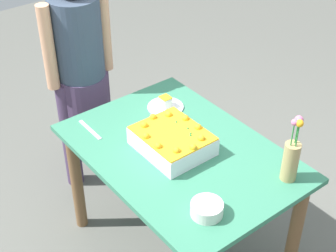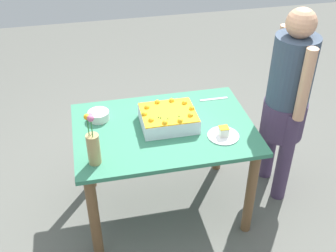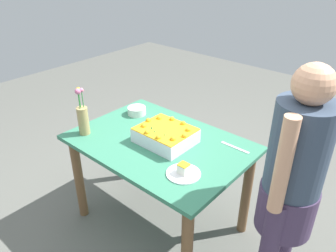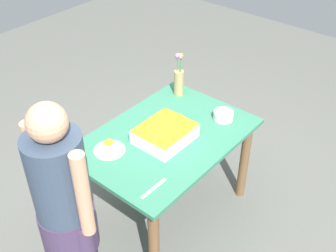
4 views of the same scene
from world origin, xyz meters
name	(u,v)px [view 1 (image 1 of 4)]	position (x,y,z in m)	size (l,w,h in m)	color
ground_plane	(179,248)	(0.00, 0.00, 0.00)	(8.00, 8.00, 0.00)	#5C5D57
dining_table	(180,170)	(0.00, 0.00, 0.62)	(1.21, 0.85, 0.75)	#357B5D
sheet_cake	(172,140)	(-0.04, -0.02, 0.80)	(0.37, 0.31, 0.13)	white
serving_plate_with_slice	(165,105)	(-0.36, 0.18, 0.77)	(0.21, 0.21, 0.07)	white
cake_knife	(90,130)	(-0.44, -0.27, 0.75)	(0.21, 0.02, 0.00)	silver
flower_vase	(291,157)	(0.48, 0.27, 0.88)	(0.08, 0.08, 0.35)	tan
fruit_bowl	(207,209)	(0.42, -0.19, 0.78)	(0.15, 0.15, 0.06)	silver
person_standing	(80,67)	(-0.91, -0.05, 0.85)	(0.31, 0.45, 1.49)	#453453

